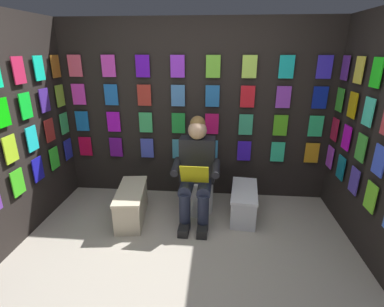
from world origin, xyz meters
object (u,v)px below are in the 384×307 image
Objects in this scene: toilet at (198,183)px; person_reading at (196,170)px; comic_longbox_near at (244,202)px; comic_longbox_far at (132,204)px.

person_reading is (0.00, 0.23, 0.27)m from toilet.
comic_longbox_far reaches higher than comic_longbox_near.
person_reading is 1.71× the size of comic_longbox_near.
comic_longbox_far is at bearing 9.36° from person_reading.
comic_longbox_near is at bearing -179.47° from comic_longbox_far.
toilet reaches higher than comic_longbox_far.
toilet is 1.11× the size of comic_longbox_near.
comic_longbox_far is at bearing 25.16° from toilet.
toilet is at bearing -89.83° from person_reading.
comic_longbox_near is at bearing 165.44° from toilet.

